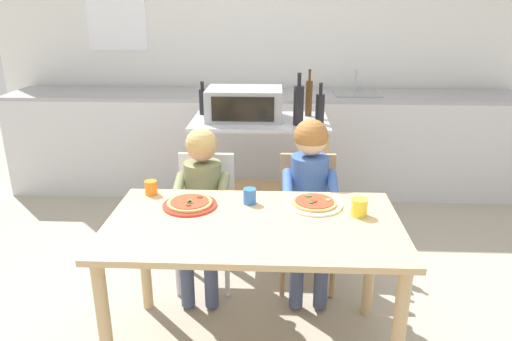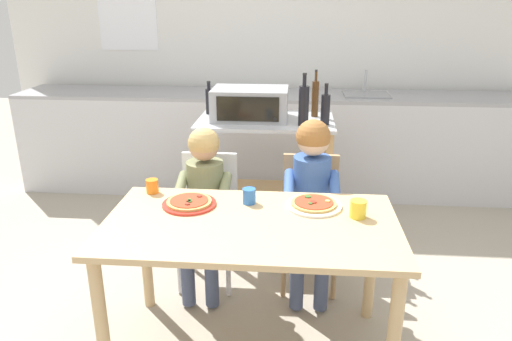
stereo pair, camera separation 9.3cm
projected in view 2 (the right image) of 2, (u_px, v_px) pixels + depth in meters
ground_plane at (265, 250)px, 3.48m from camera, size 10.41×10.41×0.00m
back_wall_tiled at (276, 40)px, 4.55m from camera, size 5.18×0.14×2.70m
kitchen_counter at (274, 142)px, 4.47m from camera, size 4.66×0.60×1.11m
kitchen_island_cart at (265, 159)px, 3.55m from camera, size 0.97×0.61×0.90m
toaster_oven at (250, 104)px, 3.42m from camera, size 0.53×0.37×0.22m
bottle_brown_beer at (315, 98)px, 3.48m from camera, size 0.05×0.05×0.34m
bottle_clear_vinegar at (325, 109)px, 3.26m from camera, size 0.06×0.06×0.28m
bottle_tall_green_wine at (304, 105)px, 3.23m from camera, size 0.07×0.07×0.36m
bottle_slim_sauce at (209, 100)px, 3.57m from camera, size 0.05×0.05×0.24m
dining_table at (251, 241)px, 2.30m from camera, size 1.40×0.77×0.73m
dining_chair_left at (208, 209)px, 2.99m from camera, size 0.36×0.36×0.81m
dining_chair_right at (310, 212)px, 2.96m from camera, size 0.36×0.36×0.81m
child_in_olive_shirt at (204, 192)px, 2.82m from camera, size 0.32×0.42×1.00m
child_in_blue_striped_shirt at (312, 187)px, 2.78m from camera, size 0.32×0.42×1.06m
pizza_plate_red_rimmed at (189, 203)px, 2.44m from camera, size 0.28×0.28×0.03m
pizza_plate_white at (314, 204)px, 2.42m from camera, size 0.28×0.28×0.03m
drinking_cup_yellow at (358, 209)px, 2.30m from camera, size 0.08×0.08×0.09m
drinking_cup_orange at (152, 186)px, 2.59m from camera, size 0.07×0.07×0.08m
drinking_cup_blue at (249, 196)px, 2.45m from camera, size 0.07×0.07×0.08m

